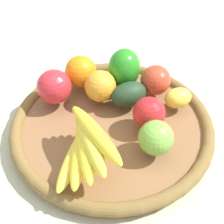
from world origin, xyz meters
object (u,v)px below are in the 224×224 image
(apple_2, at_px, (156,80))
(avocado, at_px, (129,94))
(apple_0, at_px, (156,138))
(apple_1, at_px, (54,87))
(orange_1, at_px, (100,86))
(lemon_0, at_px, (178,98))
(orange_0, at_px, (81,71))
(apple_3, at_px, (149,113))
(banana_bunch, at_px, (85,146))
(bell_pepper, at_px, (124,68))

(apple_2, bearing_deg, avocado, 20.17)
(apple_0, bearing_deg, apple_2, -109.16)
(avocado, bearing_deg, apple_1, -17.77)
(avocado, bearing_deg, apple_0, 94.98)
(apple_1, bearing_deg, apple_0, 131.66)
(orange_1, xyz_separation_m, apple_2, (-0.13, 0.01, -0.00))
(apple_0, distance_m, lemon_0, 0.14)
(apple_2, height_order, orange_0, orange_0)
(orange_1, relative_size, apple_2, 1.02)
(orange_1, bearing_deg, orange_0, -61.79)
(apple_3, height_order, apple_1, apple_1)
(orange_1, distance_m, apple_2, 0.13)
(banana_bunch, relative_size, apple_1, 2.19)
(apple_1, bearing_deg, lemon_0, 162.48)
(apple_0, xyz_separation_m, apple_3, (-0.01, -0.07, -0.00))
(avocado, relative_size, apple_2, 1.18)
(avocado, bearing_deg, orange_1, -29.88)
(banana_bunch, bearing_deg, apple_1, -78.79)
(avocado, height_order, apple_2, apple_2)
(lemon_0, relative_size, orange_0, 0.83)
(avocado, xyz_separation_m, apple_2, (-0.07, -0.03, 0.01))
(orange_1, bearing_deg, apple_1, -9.92)
(apple_0, relative_size, apple_2, 0.98)
(orange_1, distance_m, orange_0, 0.07)
(lemon_0, height_order, apple_1, apple_1)
(lemon_0, height_order, banana_bunch, banana_bunch)
(orange_1, xyz_separation_m, avocado, (-0.06, 0.03, -0.01))
(apple_3, height_order, banana_bunch, banana_bunch)
(apple_3, xyz_separation_m, apple_2, (-0.05, -0.10, 0.00))
(lemon_0, xyz_separation_m, banana_bunch, (0.23, 0.10, 0.02))
(apple_0, bearing_deg, avocado, -85.02)
(apple_3, xyz_separation_m, orange_0, (0.11, -0.17, 0.00))
(bell_pepper, relative_size, apple_1, 1.22)
(bell_pepper, height_order, apple_2, bell_pepper)
(avocado, xyz_separation_m, bell_pepper, (-0.01, -0.07, 0.02))
(apple_1, bearing_deg, banana_bunch, 101.21)
(apple_3, relative_size, bell_pepper, 0.72)
(lemon_0, bearing_deg, bell_pepper, -46.98)
(apple_1, xyz_separation_m, orange_0, (-0.07, -0.05, -0.00))
(apple_0, height_order, banana_bunch, banana_bunch)
(orange_1, distance_m, bell_pepper, 0.08)
(orange_1, relative_size, bell_pepper, 0.75)
(apple_0, bearing_deg, banana_bunch, -2.46)
(lemon_0, height_order, orange_1, orange_1)
(banana_bunch, relative_size, avocado, 2.08)
(apple_0, xyz_separation_m, lemon_0, (-0.09, -0.11, -0.01))
(apple_3, distance_m, lemon_0, 0.09)
(apple_3, bearing_deg, orange_1, -53.45)
(apple_3, height_order, orange_0, orange_0)
(apple_0, xyz_separation_m, orange_0, (0.10, -0.24, 0.00))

